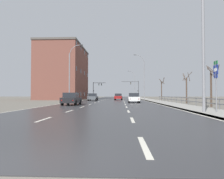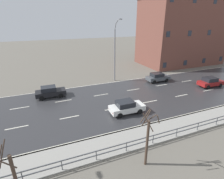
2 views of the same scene
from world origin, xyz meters
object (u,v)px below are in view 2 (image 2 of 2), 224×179
object	(u,v)px
street_lamp_left_bank	(115,52)
car_near_left	(210,82)
car_far_left	(50,92)
car_mid_centre	(158,77)
brick_building	(182,32)
car_distant	(127,107)

from	to	relation	value
street_lamp_left_bank	car_near_left	bearing A→B (deg)	57.25
street_lamp_left_bank	car_far_left	bearing A→B (deg)	-75.26
street_lamp_left_bank	car_mid_centre	distance (m)	8.71
car_mid_centre	car_far_left	distance (m)	18.15
street_lamp_left_bank	brick_building	world-z (taller)	brick_building
street_lamp_left_bank	car_distant	size ratio (longest dim) A/B	2.54
brick_building	car_near_left	bearing A→B (deg)	-23.92
street_lamp_left_bank	car_far_left	size ratio (longest dim) A/B	2.53
car_distant	car_far_left	size ratio (longest dim) A/B	1.00
car_far_left	brick_building	world-z (taller)	brick_building
car_distant	car_far_left	distance (m)	11.48
street_lamp_left_bank	car_near_left	distance (m)	16.43
car_mid_centre	brick_building	size ratio (longest dim) A/B	0.21
car_distant	brick_building	distance (m)	30.42
car_distant	car_far_left	world-z (taller)	same
car_near_left	brick_building	xyz separation A→B (m)	(-15.40, 6.83, 6.64)
car_near_left	car_distant	distance (m)	16.91
car_distant	brick_building	bearing A→B (deg)	128.48
car_mid_centre	brick_building	world-z (taller)	brick_building
brick_building	street_lamp_left_bank	bearing A→B (deg)	-71.30
brick_building	car_far_left	bearing A→B (deg)	-72.70
car_near_left	car_mid_centre	bearing A→B (deg)	-126.44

